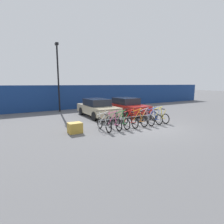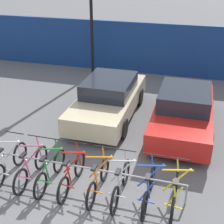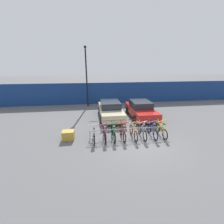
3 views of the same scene
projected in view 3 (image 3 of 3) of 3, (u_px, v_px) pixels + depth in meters
The scene contains 15 objects.
ground_plane at pixel (140, 141), 8.90m from camera, with size 120.00×120.00×0.00m, color #59595B.
hoarding_wall at pixel (115, 93), 17.51m from camera, with size 36.00×0.16×2.43m, color navy.
bike_rack at pixel (128, 130), 9.31m from camera, with size 4.77×0.04×0.57m.
bicycle_white at pixel (94, 134), 8.93m from camera, with size 0.68×1.71×1.05m.
bicycle_pink at pixel (105, 134), 9.01m from camera, with size 0.68×1.71×1.05m.
bicycle_green at pixel (113, 133), 9.08m from camera, with size 0.68×1.71×1.05m.
bicycle_red at pixel (123, 133), 9.16m from camera, with size 0.68×1.71×1.05m.
bicycle_orange at pixel (133, 132), 9.25m from camera, with size 0.68×1.71×1.05m.
bicycle_silver at pixel (142, 131), 9.32m from camera, with size 0.68×1.71×1.05m.
bicycle_blue at pixel (152, 131), 9.41m from camera, with size 0.68×1.71×1.05m.
bicycle_yellow at pixel (161, 130), 9.49m from camera, with size 0.68×1.71×1.05m.
car_beige at pixel (110, 110), 12.81m from camera, with size 1.91×4.49×1.40m.
car_red at pixel (141, 109), 12.90m from camera, with size 1.91×4.36×1.40m.
lamp_post at pixel (86, 74), 15.49m from camera, with size 0.24×0.44×6.13m.
cargo_crate at pixel (68, 135), 9.06m from camera, with size 0.70×0.56×0.55m, color #B28C33.
Camera 3 is at (-2.77, -7.66, 4.33)m, focal length 24.00 mm.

